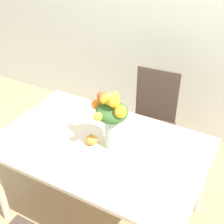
% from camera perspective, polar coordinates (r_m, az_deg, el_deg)
% --- Properties ---
extents(ground_plane, '(12.00, 12.00, 0.00)m').
position_cam_1_polar(ground_plane, '(2.78, -1.73, -18.05)').
color(ground_plane, tan).
extents(wall_back, '(8.00, 0.06, 2.70)m').
position_cam_1_polar(wall_back, '(3.18, 11.94, 17.98)').
color(wall_back, silver).
rests_on(wall_back, ground_plane).
extents(dining_table, '(1.48, 0.94, 0.76)m').
position_cam_1_polar(dining_table, '(2.29, -2.02, -7.68)').
color(dining_table, beige).
rests_on(dining_table, ground_plane).
extents(flower_vase, '(0.27, 0.26, 0.45)m').
position_cam_1_polar(flower_vase, '(2.05, -0.14, -0.72)').
color(flower_vase, '#B2CCBC').
rests_on(flower_vase, dining_table).
extents(pumpkin, '(0.09, 0.09, 0.08)m').
position_cam_1_polar(pumpkin, '(2.22, -3.77, -5.07)').
color(pumpkin, gold).
rests_on(pumpkin, dining_table).
extents(dining_chair_near_window, '(0.46, 0.46, 0.96)m').
position_cam_1_polar(dining_chair_near_window, '(2.95, 7.20, -1.59)').
color(dining_chair_near_window, '#47382D').
rests_on(dining_chair_near_window, ground_plane).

